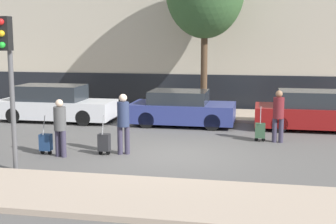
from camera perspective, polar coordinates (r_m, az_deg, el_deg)
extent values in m
plane|color=#565451|center=(13.27, 0.21, -5.29)|extent=(80.00, 80.00, 0.00)
cube|color=tan|center=(9.75, -4.08, -10.25)|extent=(28.00, 2.50, 0.12)
cube|color=tan|center=(20.04, 4.04, -0.29)|extent=(28.00, 3.00, 0.12)
cube|color=black|center=(22.08, 4.78, 2.49)|extent=(27.44, 0.06, 1.60)
cube|color=silver|center=(19.18, -13.46, 0.38)|extent=(4.65, 1.72, 0.70)
cube|color=#23282D|center=(19.18, -14.03, 2.32)|extent=(2.56, 1.51, 0.60)
cylinder|color=black|center=(17.95, -10.26, -0.71)|extent=(0.60, 0.18, 0.60)
cylinder|color=black|center=(19.37, -8.61, 0.03)|extent=(0.60, 0.18, 0.60)
cylinder|color=black|center=(19.19, -18.31, -0.41)|extent=(0.60, 0.18, 0.60)
cylinder|color=black|center=(20.52, -16.21, 0.27)|extent=(0.60, 0.18, 0.60)
cube|color=navy|center=(17.78, 1.82, -0.03)|extent=(3.90, 1.91, 0.70)
cube|color=#23282D|center=(17.73, 1.33, 1.86)|extent=(2.15, 1.68, 0.48)
cylinder|color=black|center=(16.81, 5.40, -1.26)|extent=(0.60, 0.18, 0.60)
cylinder|color=black|center=(18.51, 5.95, -0.33)|extent=(0.60, 0.18, 0.60)
cylinder|color=black|center=(17.22, -2.64, -0.98)|extent=(0.60, 0.18, 0.60)
cylinder|color=black|center=(18.88, -1.38, -0.10)|extent=(0.60, 0.18, 0.60)
cube|color=maroon|center=(17.71, 17.83, -0.50)|extent=(4.47, 1.81, 0.70)
cube|color=#23282D|center=(17.60, 17.35, 1.56)|extent=(2.46, 1.60, 0.57)
cylinder|color=black|center=(16.83, 13.41, -1.45)|extent=(0.60, 0.18, 0.60)
cylinder|color=black|center=(18.44, 13.23, -0.55)|extent=(0.60, 0.18, 0.60)
cylinder|color=#383347|center=(13.43, -13.27, -3.71)|extent=(0.15, 0.15, 0.75)
cylinder|color=#383347|center=(13.30, -12.62, -3.81)|extent=(0.15, 0.15, 0.75)
cylinder|color=#4C4C4C|center=(13.23, -13.05, -0.79)|extent=(0.34, 0.34, 0.65)
sphere|color=beige|center=(13.17, -13.12, 1.06)|extent=(0.21, 0.21, 0.21)
cube|color=navy|center=(13.74, -14.68, -3.59)|extent=(0.32, 0.24, 0.47)
cylinder|color=black|center=(13.85, -15.05, -4.74)|extent=(0.12, 0.03, 0.12)
cylinder|color=black|center=(13.75, -14.21, -4.81)|extent=(0.12, 0.03, 0.12)
cylinder|color=gray|center=(13.57, -14.89, -1.55)|extent=(0.02, 0.19, 0.53)
cylinder|color=#383347|center=(13.37, -5.86, -3.47)|extent=(0.15, 0.15, 0.80)
cylinder|color=#383347|center=(13.38, -5.01, -3.44)|extent=(0.15, 0.15, 0.80)
cylinder|color=#283351|center=(13.23, -5.48, -0.28)|extent=(0.34, 0.34, 0.70)
sphere|color=beige|center=(13.17, -5.51, 1.71)|extent=(0.23, 0.23, 0.23)
cube|color=#262628|center=(13.36, -7.79, -3.68)|extent=(0.32, 0.24, 0.48)
cylinder|color=black|center=(13.47, -8.22, -4.91)|extent=(0.12, 0.03, 0.12)
cylinder|color=black|center=(13.40, -7.31, -4.97)|extent=(0.12, 0.03, 0.12)
cylinder|color=gray|center=(13.20, -7.94, -1.56)|extent=(0.02, 0.19, 0.53)
cylinder|color=#383347|center=(15.22, 12.86, -2.18)|extent=(0.15, 0.15, 0.77)
cylinder|color=#383347|center=(15.22, 13.61, -2.22)|extent=(0.15, 0.15, 0.77)
cylinder|color=maroon|center=(15.10, 13.33, 0.49)|extent=(0.34, 0.34, 0.67)
sphere|color=#936B4C|center=(15.04, 13.39, 2.16)|extent=(0.22, 0.22, 0.22)
cube|color=#335138|center=(15.25, 11.17, -2.23)|extent=(0.32, 0.24, 0.47)
cylinder|color=black|center=(15.31, 10.71, -3.30)|extent=(0.12, 0.03, 0.12)
cylinder|color=black|center=(15.31, 11.55, -3.32)|extent=(0.12, 0.03, 0.12)
cylinder|color=gray|center=(15.09, 11.22, -0.38)|extent=(0.02, 0.19, 0.53)
cylinder|color=#515154|center=(12.04, -18.47, 1.93)|extent=(0.12, 0.12, 3.78)
cube|color=black|center=(11.81, -19.26, 9.02)|extent=(0.28, 0.24, 0.80)
sphere|color=red|center=(11.68, -19.71, 10.31)|extent=(0.15, 0.15, 0.15)
sphere|color=gold|center=(11.68, -19.64, 9.01)|extent=(0.15, 0.15, 0.15)
sphere|color=green|center=(11.68, -19.57, 7.70)|extent=(0.15, 0.15, 0.15)
torus|color=black|center=(20.00, 0.61, 0.93)|extent=(0.72, 0.06, 0.72)
torus|color=black|center=(20.22, -2.32, 1.01)|extent=(0.72, 0.06, 0.72)
cylinder|color=black|center=(20.08, -0.86, 1.53)|extent=(1.00, 0.05, 0.05)
cylinder|color=black|center=(20.09, -1.39, 2.11)|extent=(0.04, 0.04, 0.40)
cylinder|color=#4C3826|center=(19.93, 4.41, 5.11)|extent=(0.28, 0.28, 3.65)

